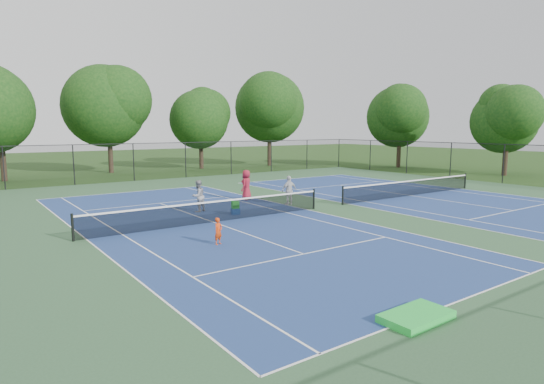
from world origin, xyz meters
TOP-DOWN VIEW (x-y plane):
  - ground at (0.00, 0.00)m, footprint 140.00×140.00m
  - court_pad at (0.00, 0.00)m, footprint 36.00×36.00m
  - tennis_court_left at (-7.00, 0.00)m, footprint 12.00×23.83m
  - tennis_court_right at (7.00, 0.00)m, footprint 12.00×23.83m
  - perimeter_fence at (0.00, 0.00)m, footprint 36.08×36.08m
  - tree_back_b at (-4.00, 26.00)m, footprint 7.60×7.60m
  - tree_back_c at (5.00, 25.00)m, footprint 6.00×6.00m
  - tree_back_d at (13.00, 24.00)m, footprint 7.80×7.80m
  - tree_side_e at (23.00, 14.00)m, footprint 6.60×6.60m
  - tree_side_f at (24.00, 3.00)m, footprint 5.80×5.80m
  - child_player at (-8.71, -3.57)m, footprint 0.42×0.35m
  - instructor at (-6.38, 2.77)m, footprint 0.95×0.85m
  - bystander_a at (-1.30, 1.80)m, footprint 0.97×0.45m
  - bystander_c at (-2.29, 4.65)m, footprint 1.04×0.96m
  - ball_crate at (-5.21, 1.08)m, footprint 0.47×0.38m
  - ball_hopper at (-5.21, 1.08)m, footprint 0.39×0.34m
  - green_tarp at (-8.36, -11.97)m, footprint 1.66×0.97m

SIDE VIEW (x-z plane):
  - ground at x=0.00m, z-range 0.00..0.00m
  - court_pad at x=0.00m, z-range 0.00..0.01m
  - green_tarp at x=-8.36m, z-range 0.01..0.18m
  - tennis_court_left at x=-7.00m, z-range -0.44..0.63m
  - tennis_court_right at x=7.00m, z-range -0.44..0.63m
  - ball_crate at x=-5.21m, z-range 0.00..0.31m
  - ball_hopper at x=-5.21m, z-range 0.31..0.67m
  - child_player at x=-8.71m, z-range 0.00..1.00m
  - bystander_a at x=-1.30m, z-range 0.00..1.62m
  - instructor at x=-6.38m, z-range 0.00..1.63m
  - bystander_c at x=-2.29m, z-range 0.00..1.78m
  - perimeter_fence at x=0.00m, z-range 0.09..3.11m
  - tree_side_f at x=24.00m, z-range 1.19..9.31m
  - tree_back_c at x=5.00m, z-range 1.28..9.68m
  - tree_side_e at x=23.00m, z-range 1.37..10.25m
  - tree_back_b at x=-4.00m, z-range 1.58..11.61m
  - tree_back_d at x=13.00m, z-range 1.64..12.01m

